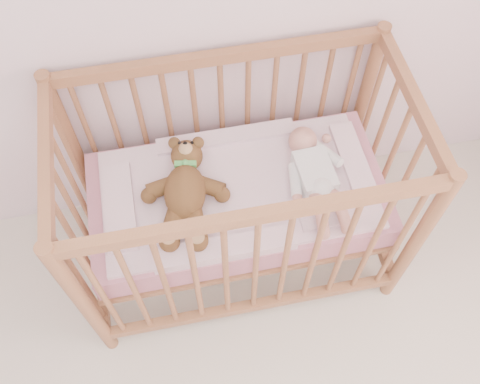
{
  "coord_description": "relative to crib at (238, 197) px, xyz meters",
  "views": [
    {
      "loc": [
        0.14,
        0.47,
        2.42
      ],
      "look_at": [
        0.36,
        1.55,
        0.62
      ],
      "focal_mm": 40.0,
      "sensor_mm": 36.0,
      "label": 1
    }
  ],
  "objects": [
    {
      "name": "crib",
      "position": [
        0.0,
        0.0,
        0.0
      ],
      "size": [
        1.36,
        0.76,
        1.0
      ],
      "primitive_type": null,
      "color": "#986240",
      "rests_on": "floor"
    },
    {
      "name": "mattress",
      "position": [
        0.0,
        0.0,
        -0.01
      ],
      "size": [
        1.22,
        0.62,
        0.13
      ],
      "primitive_type": "cube",
      "color": "#CC7F9B",
      "rests_on": "crib"
    },
    {
      "name": "blanket",
      "position": [
        0.0,
        0.0,
        0.06
      ],
      "size": [
        1.1,
        0.58,
        0.06
      ],
      "primitive_type": null,
      "color": "#EAA1BB",
      "rests_on": "mattress"
    },
    {
      "name": "baby",
      "position": [
        0.31,
        -0.02,
        0.14
      ],
      "size": [
        0.29,
        0.55,
        0.13
      ],
      "primitive_type": null,
      "rotation": [
        0.0,
        0.0,
        0.05
      ],
      "color": "silver",
      "rests_on": "blanket"
    },
    {
      "name": "teddy_bear",
      "position": [
        -0.21,
        -0.02,
        0.15
      ],
      "size": [
        0.45,
        0.58,
        0.14
      ],
      "primitive_type": null,
      "rotation": [
        0.0,
        0.0,
        -0.18
      ],
      "color": "brown",
      "rests_on": "blanket"
    }
  ]
}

